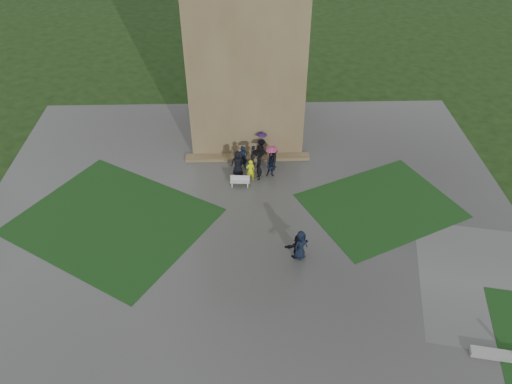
{
  "coord_description": "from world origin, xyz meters",
  "views": [
    {
      "loc": [
        -0.22,
        -19.39,
        20.73
      ],
      "look_at": [
        0.45,
        5.16,
        1.2
      ],
      "focal_mm": 35.0,
      "sensor_mm": 36.0,
      "label": 1
    }
  ],
  "objects_px": {
    "pedestrian_mid": "(300,245)",
    "bench": "(240,181)",
    "pedestrian_near": "(297,246)",
    "tower": "(245,14)"
  },
  "relations": [
    {
      "from": "bench",
      "to": "pedestrian_near",
      "type": "xyz_separation_m",
      "value": [
        3.24,
        -6.73,
        0.4
      ]
    },
    {
      "from": "bench",
      "to": "pedestrian_mid",
      "type": "distance_m",
      "value": 7.59
    },
    {
      "from": "bench",
      "to": "pedestrian_near",
      "type": "bearing_deg",
      "value": -60.15
    },
    {
      "from": "pedestrian_mid",
      "to": "bench",
      "type": "bearing_deg",
      "value": 75.83
    },
    {
      "from": "pedestrian_mid",
      "to": "pedestrian_near",
      "type": "xyz_separation_m",
      "value": [
        -0.16,
        0.03,
        -0.16
      ]
    },
    {
      "from": "bench",
      "to": "tower",
      "type": "bearing_deg",
      "value": 89.84
    },
    {
      "from": "bench",
      "to": "pedestrian_mid",
      "type": "xyz_separation_m",
      "value": [
        3.4,
        -6.76,
        0.56
      ]
    },
    {
      "from": "pedestrian_mid",
      "to": "pedestrian_near",
      "type": "bearing_deg",
      "value": 128.53
    },
    {
      "from": "tower",
      "to": "bench",
      "type": "relative_size",
      "value": 13.49
    },
    {
      "from": "pedestrian_near",
      "to": "tower",
      "type": "bearing_deg",
      "value": -99.92
    }
  ]
}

